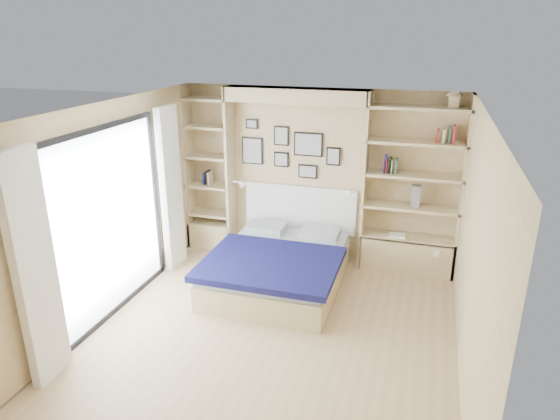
% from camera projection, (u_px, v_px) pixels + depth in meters
% --- Properties ---
extents(ground, '(4.50, 4.50, 0.00)m').
position_uv_depth(ground, '(272.00, 333.00, 5.65)').
color(ground, tan).
rests_on(ground, ground).
extents(room_shell, '(4.50, 4.50, 4.50)m').
position_uv_depth(room_shell, '(278.00, 199.00, 6.76)').
color(room_shell, tan).
rests_on(room_shell, ground).
extents(bed, '(1.69, 2.15, 1.07)m').
position_uv_depth(bed, '(279.00, 266.00, 6.65)').
color(bed, '#CBB683').
rests_on(bed, ground).
extents(photo_gallery, '(1.48, 0.02, 0.82)m').
position_uv_depth(photo_gallery, '(288.00, 150.00, 7.23)').
color(photo_gallery, black).
rests_on(photo_gallery, ground).
extents(reading_lamps, '(1.92, 0.12, 0.15)m').
position_uv_depth(reading_lamps, '(294.00, 188.00, 7.16)').
color(reading_lamps, silver).
rests_on(reading_lamps, ground).
extents(shelf_decor, '(3.57, 0.23, 2.03)m').
position_uv_depth(shelf_decor, '(396.00, 155.00, 6.65)').
color(shelf_decor, '#A51E1E').
rests_on(shelf_decor, ground).
extents(deck, '(3.20, 4.00, 0.05)m').
position_uv_depth(deck, '(14.00, 289.00, 6.62)').
color(deck, brown).
rests_on(deck, ground).
extents(deck_chair, '(0.85, 1.03, 0.89)m').
position_uv_depth(deck_chair, '(12.00, 264.00, 6.36)').
color(deck_chair, tan).
rests_on(deck_chair, ground).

